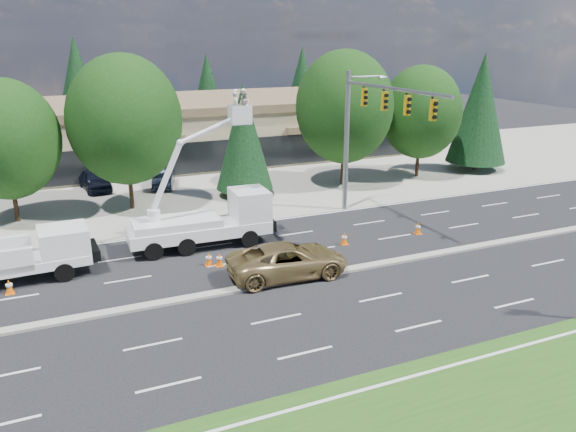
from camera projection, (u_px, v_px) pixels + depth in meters
name	position (u px, v px, depth m)	size (l,w,h in m)	color
ground	(250.00, 288.00, 25.73)	(140.00, 140.00, 0.00)	black
concrete_apron	(162.00, 186.00, 43.20)	(140.00, 22.00, 0.01)	gray
road_median	(250.00, 287.00, 25.71)	(120.00, 0.55, 0.12)	gray
strip_mall	(138.00, 131.00, 51.05)	(50.40, 15.40, 5.50)	tan
tree_front_c	(6.00, 139.00, 33.48)	(6.35, 6.35, 8.80)	#332114
tree_front_d	(125.00, 120.00, 35.89)	(7.29, 7.29, 10.11)	#332114
tree_front_e	(244.00, 137.00, 39.42)	(4.06, 4.06, 8.00)	#332114
tree_front_f	(344.00, 107.00, 41.93)	(7.35, 7.35, 10.20)	#332114
tree_front_g	(421.00, 112.00, 44.81)	(6.44, 6.44, 8.94)	#332114
tree_front_h	(480.00, 108.00, 47.07)	(4.98, 4.98, 9.82)	#332114
tree_back_b	(78.00, 87.00, 59.09)	(5.63, 5.63, 11.10)	#332114
tree_back_c	(208.00, 91.00, 64.69)	(4.70, 4.70, 9.26)	#332114
tree_back_d	(302.00, 85.00, 69.13)	(5.00, 5.00, 9.85)	#332114
signal_mast	(365.00, 123.00, 33.83)	(2.76, 10.16, 9.00)	gray
utility_pickup	(32.00, 259.00, 26.55)	(6.16, 2.64, 2.32)	white
bucket_truck	(213.00, 213.00, 30.61)	(7.83, 2.70, 8.42)	white
traffic_cone_a	(9.00, 287.00, 25.11)	(0.40, 0.40, 0.70)	#FE6408
traffic_cone_b	(209.00, 259.00, 28.23)	(0.40, 0.40, 0.70)	#FE6408
traffic_cone_c	(219.00, 260.00, 28.15)	(0.40, 0.40, 0.70)	#FE6408
traffic_cone_d	(344.00, 239.00, 31.08)	(0.40, 0.40, 0.70)	#FE6408
traffic_cone_e	(418.00, 228.00, 32.76)	(0.40, 0.40, 0.70)	#FE6408
minivan	(288.00, 260.00, 26.84)	(2.69, 5.83, 1.62)	#A1854D
parked_car_west	(95.00, 180.00, 42.02)	(1.80, 4.47, 1.52)	black
parked_car_east	(164.00, 178.00, 42.90)	(1.45, 4.16, 1.37)	black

